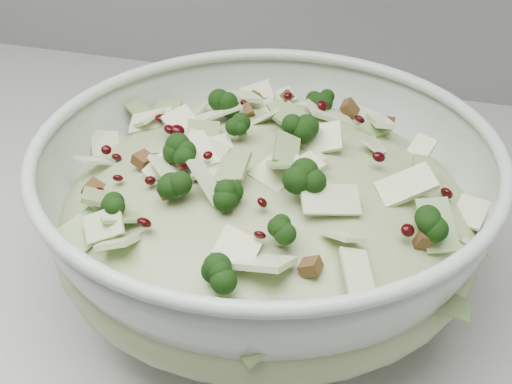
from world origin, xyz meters
TOP-DOWN VIEW (x-y plane):
  - mixing_bowl at (-0.57, 1.60)m, footprint 0.37×0.37m
  - salad at (-0.57, 1.60)m, footprint 0.32×0.32m

SIDE VIEW (x-z plane):
  - mixing_bowl at x=-0.57m, z-range 0.90..1.03m
  - salad at x=-0.57m, z-range 0.92..1.05m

